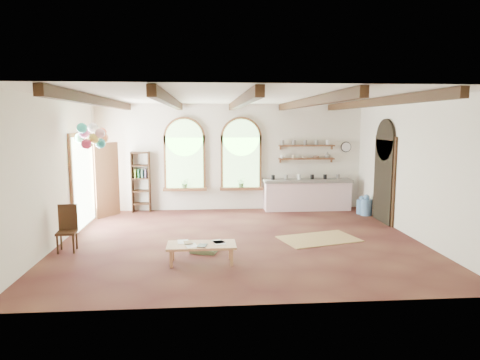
{
  "coord_description": "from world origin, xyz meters",
  "views": [
    {
      "loc": [
        -0.76,
        -9.44,
        2.67
      ],
      "look_at": [
        0.04,
        0.6,
        1.3
      ],
      "focal_mm": 32.0,
      "sensor_mm": 36.0,
      "label": 1
    }
  ],
  "objects": [
    {
      "name": "left_doorway",
      "position": [
        -3.95,
        1.8,
        1.15
      ],
      "size": [
        0.1,
        1.9,
        2.5
      ],
      "primitive_type": "cube",
      "color": "brown",
      "rests_on": "floor"
    },
    {
      "name": "shelf_bowl_a",
      "position": [
        2.25,
        3.38,
        1.6
      ],
      "size": [
        0.22,
        0.22,
        0.05
      ],
      "primitive_type": "imported",
      "color": "beige",
      "rests_on": "wall_shelf_lower"
    },
    {
      "name": "potted_plant_right",
      "position": [
        0.3,
        3.32,
        0.85
      ],
      "size": [
        0.27,
        0.23,
        0.3
      ],
      "primitive_type": "imported",
      "color": "#598C4C",
      "rests_on": "window_right"
    },
    {
      "name": "coffee_table",
      "position": [
        -0.87,
        -1.54,
        0.33
      ],
      "size": [
        1.3,
        0.6,
        0.37
      ],
      "color": "tan",
      "rests_on": "floor"
    },
    {
      "name": "potted_plant_left",
      "position": [
        -1.4,
        3.32,
        0.85
      ],
      "size": [
        0.27,
        0.23,
        0.3
      ],
      "primitive_type": "imported",
      "color": "#598C4C",
      "rests_on": "window_left"
    },
    {
      "name": "window_right",
      "position": [
        0.3,
        3.43,
        1.63
      ],
      "size": [
        1.3,
        0.28,
        2.2
      ],
      "color": "brown",
      "rests_on": "floor"
    },
    {
      "name": "water_jug_b",
      "position": [
        3.82,
        2.3,
        0.26
      ],
      "size": [
        0.31,
        0.31,
        0.61
      ],
      "color": "#598ABF",
      "rests_on": "floor"
    },
    {
      "name": "floor",
      "position": [
        0.0,
        0.0,
        0.0
      ],
      "size": [
        8.0,
        8.0,
        0.0
      ],
      "primitive_type": "plane",
      "color": "brown",
      "rests_on": "ground"
    },
    {
      "name": "shelf_cup_b",
      "position": [
        1.9,
        3.38,
        1.62
      ],
      "size": [
        0.1,
        0.1,
        0.09
      ],
      "primitive_type": "imported",
      "color": "beige",
      "rests_on": "wall_shelf_lower"
    },
    {
      "name": "ceiling_beams",
      "position": [
        0.0,
        0.0,
        3.1
      ],
      "size": [
        6.2,
        6.8,
        0.18
      ],
      "primitive_type": null,
      "color": "#361E11",
      "rests_on": "ceiling"
    },
    {
      "name": "floor_mat",
      "position": [
        1.8,
        -0.09,
        0.01
      ],
      "size": [
        1.95,
        1.49,
        0.02
      ],
      "primitive_type": "cube",
      "rotation": [
        0.0,
        0.0,
        0.28
      ],
      "color": "tan",
      "rests_on": "floor"
    },
    {
      "name": "bookshelf",
      "position": [
        -2.7,
        3.32,
        0.9
      ],
      "size": [
        0.53,
        0.32,
        1.8
      ],
      "color": "#361E11",
      "rests_on": "floor"
    },
    {
      "name": "wall_shelf_lower",
      "position": [
        2.3,
        3.38,
        1.55
      ],
      "size": [
        1.7,
        0.24,
        0.04
      ],
      "primitive_type": "cube",
      "color": "brown",
      "rests_on": "wall_back"
    },
    {
      "name": "side_chair",
      "position": [
        -3.65,
        -0.56,
        0.28
      ],
      "size": [
        0.41,
        0.41,
        0.97
      ],
      "color": "#361E11",
      "rests_on": "floor"
    },
    {
      "name": "tablet",
      "position": [
        -0.85,
        -1.66,
        0.38
      ],
      "size": [
        0.21,
        0.27,
        0.01
      ],
      "primitive_type": "cube",
      "rotation": [
        0.0,
        0.0,
        -0.23
      ],
      "color": "black",
      "rests_on": "coffee_table"
    },
    {
      "name": "shelf_vase",
      "position": [
        2.95,
        3.38,
        1.67
      ],
      "size": [
        0.18,
        0.18,
        0.19
      ],
      "primitive_type": "imported",
      "color": "slate",
      "rests_on": "wall_shelf_lower"
    },
    {
      "name": "wall_shelf_upper",
      "position": [
        2.3,
        3.38,
        1.95
      ],
      "size": [
        1.7,
        0.24,
        0.04
      ],
      "primitive_type": "cube",
      "color": "brown",
      "rests_on": "wall_back"
    },
    {
      "name": "shelf_bowl_b",
      "position": [
        2.6,
        3.38,
        1.6
      ],
      "size": [
        0.2,
        0.2,
        0.06
      ],
      "primitive_type": "imported",
      "color": "#8C664C",
      "rests_on": "wall_shelf_lower"
    },
    {
      "name": "window_left",
      "position": [
        -1.4,
        3.43,
        1.63
      ],
      "size": [
        1.3,
        0.28,
        2.2
      ],
      "color": "brown",
      "rests_on": "floor"
    },
    {
      "name": "shelf_cup_a",
      "position": [
        1.55,
        3.38,
        1.62
      ],
      "size": [
        0.12,
        0.1,
        0.1
      ],
      "primitive_type": "imported",
      "color": "white",
      "rests_on": "wall_shelf_lower"
    },
    {
      "name": "wall_clock",
      "position": [
        3.55,
        3.45,
        1.9
      ],
      "size": [
        0.32,
        0.04,
        0.32
      ],
      "primitive_type": "cylinder",
      "rotation": [
        1.57,
        0.0,
        0.0
      ],
      "color": "black",
      "rests_on": "wall_back"
    },
    {
      "name": "balloon_cluster",
      "position": [
        -3.41,
        0.8,
        2.33
      ],
      "size": [
        0.77,
        0.87,
        1.15
      ],
      "color": "silver",
      "rests_on": "floor"
    },
    {
      "name": "water_jug_a",
      "position": [
        3.75,
        2.5,
        0.23
      ],
      "size": [
        0.27,
        0.27,
        0.53
      ],
      "color": "#598ABF",
      "rests_on": "floor"
    },
    {
      "name": "right_doorway",
      "position": [
        3.95,
        1.5,
        1.1
      ],
      "size": [
        0.1,
        1.3,
        2.4
      ],
      "primitive_type": "cube",
      "color": "black",
      "rests_on": "floor"
    },
    {
      "name": "table_book",
      "position": [
        -1.2,
        -1.48,
        0.38
      ],
      "size": [
        0.19,
        0.25,
        0.02
      ],
      "primitive_type": "imported",
      "rotation": [
        0.0,
        0.0,
        0.14
      ],
      "color": "olive",
      "rests_on": "coffee_table"
    },
    {
      "name": "kitchen_counter",
      "position": [
        2.3,
        3.2,
        0.48
      ],
      "size": [
        2.68,
        0.62,
        0.94
      ],
      "color": "silver",
      "rests_on": "floor"
    },
    {
      "name": "floor_cushion",
      "position": [
        -0.8,
        -0.79,
        0.04
      ],
      "size": [
        0.64,
        0.64,
        0.09
      ],
      "primitive_type": "cube",
      "rotation": [
        0.0,
        0.0,
        -0.31
      ],
      "color": "gray",
      "rests_on": "floor"
    }
  ]
}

